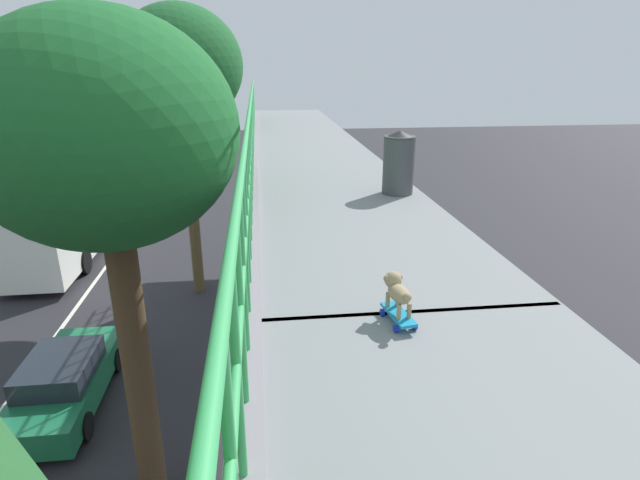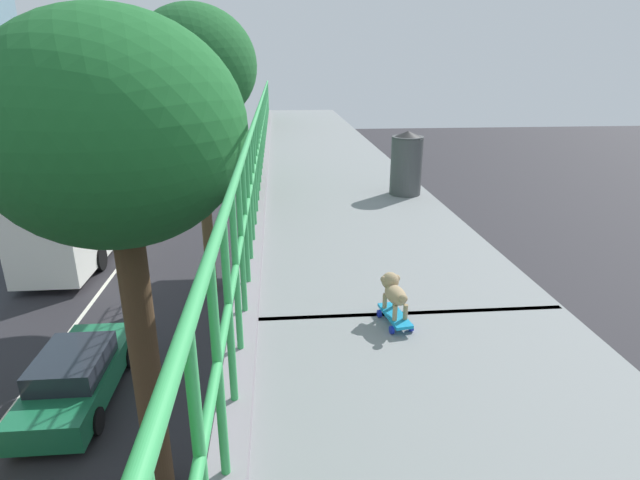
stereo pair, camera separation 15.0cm
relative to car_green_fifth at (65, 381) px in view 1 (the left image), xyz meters
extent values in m
cube|color=black|center=(5.98, -7.23, 5.23)|extent=(2.65, 0.06, 0.00)
cylinder|color=#3BAB5B|center=(4.68, -9.19, 6.43)|extent=(0.06, 37.93, 0.06)
cylinder|color=#3BAB5B|center=(4.68, -9.19, 5.94)|extent=(0.04, 37.93, 0.04)
cylinder|color=#3BAB5B|center=(4.68, -9.47, 5.88)|extent=(0.04, 0.04, 1.10)
cylinder|color=#3BAB5B|center=(4.68, -8.91, 5.88)|extent=(0.04, 0.04, 1.10)
cylinder|color=#3BAB5B|center=(4.68, -8.36, 5.88)|extent=(0.04, 0.04, 1.10)
cylinder|color=#3BAB5B|center=(4.68, -7.80, 5.88)|extent=(0.04, 0.04, 1.10)
cylinder|color=#3BAB5B|center=(4.68, -7.25, 5.88)|extent=(0.04, 0.04, 1.10)
cylinder|color=#3BAB5B|center=(4.68, -6.69, 5.88)|extent=(0.04, 0.04, 1.10)
cylinder|color=#3BAB5B|center=(4.68, -6.13, 5.88)|extent=(0.04, 0.04, 1.10)
cylinder|color=#3BAB5B|center=(4.68, -5.58, 5.88)|extent=(0.04, 0.04, 1.10)
cylinder|color=#3BAB5B|center=(4.68, -5.02, 5.88)|extent=(0.04, 0.04, 1.10)
cylinder|color=#3BAB5B|center=(4.68, -4.47, 5.88)|extent=(0.04, 0.04, 1.10)
cylinder|color=#3BAB5B|center=(4.68, -3.91, 5.88)|extent=(0.04, 0.04, 1.10)
cylinder|color=#3BAB5B|center=(4.68, -3.36, 5.88)|extent=(0.04, 0.04, 1.10)
cylinder|color=#3BAB5B|center=(4.68, -2.80, 5.88)|extent=(0.04, 0.04, 1.10)
cylinder|color=#3BAB5B|center=(4.68, -2.25, 5.88)|extent=(0.04, 0.04, 1.10)
cylinder|color=#3BAB5B|center=(4.68, -1.69, 5.88)|extent=(0.04, 0.04, 1.10)
cylinder|color=#3BAB5B|center=(4.68, -1.14, 5.88)|extent=(0.04, 0.04, 1.10)
cylinder|color=#3BAB5B|center=(4.68, -0.58, 5.88)|extent=(0.04, 0.04, 1.10)
cylinder|color=#3BAB5B|center=(4.68, -0.03, 5.88)|extent=(0.04, 0.04, 1.10)
cylinder|color=#3BAB5B|center=(4.68, 0.53, 5.88)|extent=(0.04, 0.04, 1.10)
cylinder|color=#3BAB5B|center=(4.68, 1.08, 5.88)|extent=(0.04, 0.04, 1.10)
cylinder|color=#3BAB5B|center=(4.68, 1.64, 5.88)|extent=(0.04, 0.04, 1.10)
cylinder|color=#3BAB5B|center=(4.68, 2.20, 5.88)|extent=(0.04, 0.04, 1.10)
cylinder|color=#3BAB5B|center=(4.68, 2.75, 5.88)|extent=(0.04, 0.04, 1.10)
cylinder|color=#3BAB5B|center=(4.68, 3.31, 5.88)|extent=(0.04, 0.04, 1.10)
cylinder|color=#3BAB5B|center=(4.68, 3.86, 5.88)|extent=(0.04, 0.04, 1.10)
cylinder|color=#3BAB5B|center=(4.68, 4.42, 5.88)|extent=(0.04, 0.04, 1.10)
cylinder|color=#3BAB5B|center=(4.68, 4.97, 5.88)|extent=(0.04, 0.04, 1.10)
cylinder|color=#3BAB5B|center=(4.68, 5.53, 5.88)|extent=(0.04, 0.04, 1.10)
cylinder|color=#3BAB5B|center=(4.68, 6.08, 5.88)|extent=(0.04, 0.04, 1.10)
cylinder|color=#3BAB5B|center=(4.68, 6.64, 5.88)|extent=(0.04, 0.04, 1.10)
cylinder|color=#3BAB5B|center=(4.68, 7.19, 5.88)|extent=(0.04, 0.04, 1.10)
cylinder|color=#3BAB5B|center=(4.68, 7.75, 5.88)|extent=(0.04, 0.04, 1.10)
cylinder|color=#3BAB5B|center=(4.68, 8.30, 5.88)|extent=(0.04, 0.04, 1.10)
cylinder|color=#3BAB5B|center=(4.68, 8.86, 5.88)|extent=(0.04, 0.04, 1.10)
cylinder|color=#3BAB5B|center=(4.68, 9.41, 5.88)|extent=(0.04, 0.04, 1.10)
cube|color=#19663F|center=(0.00, 0.04, -0.12)|extent=(1.67, 4.38, 0.64)
cube|color=#1E232B|center=(0.00, -0.14, 0.45)|extent=(1.49, 2.02, 0.51)
cylinder|color=black|center=(0.79, 1.35, -0.36)|extent=(0.19, 0.61, 0.61)
cylinder|color=black|center=(-0.79, 1.35, -0.36)|extent=(0.19, 0.61, 0.61)
cylinder|color=black|center=(0.79, -1.26, -0.36)|extent=(0.19, 0.61, 0.61)
cylinder|color=black|center=(-0.79, -1.26, -0.36)|extent=(0.19, 0.61, 0.61)
cube|color=white|center=(-3.29, 11.23, 1.09)|extent=(2.43, 10.59, 2.96)
cube|color=black|center=(-3.29, 11.23, 1.61)|extent=(2.45, 9.75, 0.70)
cylinder|color=black|center=(-2.12, 14.93, -0.18)|extent=(0.28, 0.96, 0.96)
cylinder|color=black|center=(-4.45, 14.93, -0.18)|extent=(0.28, 0.96, 0.96)
cylinder|color=black|center=(-2.12, 8.31, -0.18)|extent=(0.28, 0.96, 0.96)
cylinder|color=black|center=(-4.45, 8.31, -0.18)|extent=(0.28, 0.96, 0.96)
cylinder|color=#4D3823|center=(2.56, -2.99, 2.22)|extent=(0.50, 0.50, 5.77)
ellipsoid|color=#1F652D|center=(2.56, -2.99, 6.20)|extent=(3.98, 3.98, 3.52)
cylinder|color=brown|center=(2.47, 6.20, 2.65)|extent=(0.38, 0.38, 6.63)
ellipsoid|color=#20602C|center=(2.47, 6.20, 7.04)|extent=(3.90, 3.90, 3.68)
cube|color=#158CC4|center=(5.85, -7.39, 5.31)|extent=(0.20, 0.43, 0.02)
cylinder|color=#1727B4|center=(5.91, -7.25, 5.27)|extent=(0.03, 0.06, 0.06)
cylinder|color=#1727B4|center=(5.75, -7.27, 5.27)|extent=(0.03, 0.06, 0.06)
cylinder|color=#1727B4|center=(5.95, -7.51, 5.27)|extent=(0.03, 0.06, 0.06)
cylinder|color=#1727B4|center=(5.80, -7.54, 5.27)|extent=(0.03, 0.06, 0.06)
cylinder|color=tan|center=(5.88, -7.26, 5.38)|extent=(0.04, 0.04, 0.12)
cylinder|color=tan|center=(5.79, -7.27, 5.38)|extent=(0.04, 0.04, 0.12)
cylinder|color=tan|center=(5.91, -7.47, 5.38)|extent=(0.04, 0.04, 0.12)
cylinder|color=tan|center=(5.83, -7.49, 5.38)|extent=(0.04, 0.04, 0.12)
ellipsoid|color=tan|center=(5.85, -7.37, 5.48)|extent=(0.19, 0.31, 0.13)
sphere|color=tan|center=(5.83, -7.25, 5.54)|extent=(0.14, 0.14, 0.14)
ellipsoid|color=tan|center=(5.82, -7.19, 5.53)|extent=(0.06, 0.07, 0.04)
sphere|color=tan|center=(5.89, -7.25, 5.56)|extent=(0.06, 0.06, 0.06)
sphere|color=tan|center=(5.78, -7.26, 5.56)|extent=(0.06, 0.06, 0.06)
sphere|color=tan|center=(5.88, -7.52, 5.52)|extent=(0.06, 0.06, 0.06)
cylinder|color=#454849|center=(6.92, -3.38, 5.68)|extent=(0.48, 0.48, 0.88)
cone|color=black|center=(6.92, -3.38, 6.15)|extent=(0.48, 0.48, 0.10)
camera|label=1|loc=(4.82, -10.83, 7.19)|focal=28.35mm
camera|label=2|loc=(4.97, -10.84, 7.19)|focal=28.35mm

